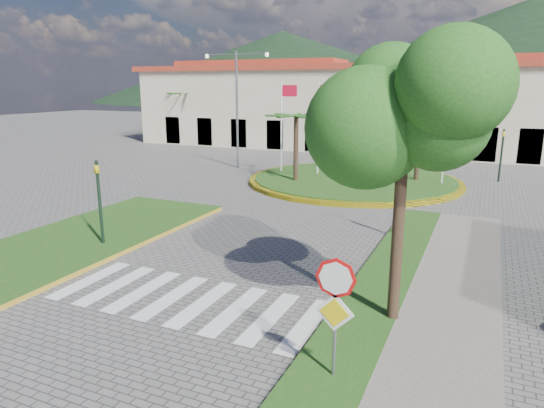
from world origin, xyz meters
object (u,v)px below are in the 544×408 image
at_px(roundabout_island, 354,180).
at_px(car_dark_b, 423,148).
at_px(deciduous_tree, 406,112).
at_px(white_van, 301,141).
at_px(car_dark_a, 339,148).
at_px(stop_sign, 335,300).

xyz_separation_m(roundabout_island, car_dark_b, (2.15, 14.18, 0.37)).
bearing_deg(roundabout_island, deciduous_tree, -72.09).
relative_size(roundabout_island, white_van, 2.84).
distance_m(deciduous_tree, car_dark_b, 31.70).
bearing_deg(white_van, roundabout_island, -166.08).
bearing_deg(car_dark_a, deciduous_tree, -179.17).
xyz_separation_m(car_dark_a, car_dark_b, (6.44, 2.87, -0.06)).
relative_size(white_van, car_dark_a, 1.27).
bearing_deg(roundabout_island, car_dark_b, 81.36).
bearing_deg(car_dark_a, white_van, 37.19).
height_order(roundabout_island, deciduous_tree, deciduous_tree).
relative_size(deciduous_tree, car_dark_b, 2.08).
bearing_deg(deciduous_tree, stop_sign, -101.18).
height_order(white_van, car_dark_b, white_van).
height_order(car_dark_a, car_dark_b, car_dark_a).
height_order(white_van, car_dark_a, white_van).
relative_size(roundabout_island, car_dark_b, 3.89).
distance_m(roundabout_island, deciduous_tree, 18.55).
height_order(deciduous_tree, car_dark_b, deciduous_tree).
bearing_deg(white_van, deciduous_tree, -173.15).
height_order(stop_sign, car_dark_b, stop_sign).
relative_size(stop_sign, car_dark_b, 0.81).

